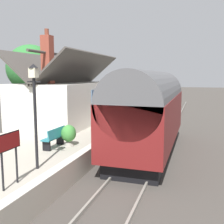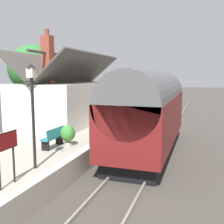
{
  "view_description": "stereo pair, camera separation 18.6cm",
  "coord_description": "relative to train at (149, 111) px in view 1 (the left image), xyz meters",
  "views": [
    {
      "loc": [
        -15.3,
        -3.31,
        4.08
      ],
      "look_at": [
        -0.45,
        1.5,
        1.92
      ],
      "focal_mm": 42.78,
      "sensor_mm": 36.0,
      "label": 1
    },
    {
      "loc": [
        -15.24,
        -3.48,
        4.08
      ],
      "look_at": [
        -0.45,
        1.5,
        1.92
      ],
      "focal_mm": 42.78,
      "sensor_mm": 36.0,
      "label": 2
    }
  ],
  "objects": [
    {
      "name": "rail_near",
      "position": [
        1.5,
        -0.72,
        -2.15
      ],
      "size": [
        52.0,
        0.08,
        0.14
      ],
      "primitive_type": "cube",
      "color": "gray",
      "rests_on": "ground"
    },
    {
      "name": "bench_near_building",
      "position": [
        11.22,
        3.81,
        -0.82
      ],
      "size": [
        1.41,
        0.46,
        0.88
      ],
      "color": "#26727F",
      "rests_on": "platform"
    },
    {
      "name": "lamp_post_platform",
      "position": [
        -6.26,
        2.71,
        1.17
      ],
      "size": [
        0.32,
        0.5,
        3.53
      ],
      "color": "black",
      "rests_on": "platform"
    },
    {
      "name": "planter_bench_right",
      "position": [
        8.04,
        6.96,
        -1.03
      ],
      "size": [
        0.71,
        0.32,
        0.56
      ],
      "color": "teal",
      "rests_on": "platform"
    },
    {
      "name": "bench_mid_platform",
      "position": [
        7.77,
        3.57,
        -0.82
      ],
      "size": [
        1.4,
        0.44,
        0.88
      ],
      "color": "#26727F",
      "rests_on": "platform"
    },
    {
      "name": "planter_edge_near",
      "position": [
        4.32,
        2.79,
        -0.83
      ],
      "size": [
        0.61,
        0.61,
        0.88
      ],
      "color": "black",
      "rests_on": "platform"
    },
    {
      "name": "rail_far",
      "position": [
        1.5,
        0.72,
        -2.15
      ],
      "size": [
        52.0,
        0.08,
        0.14
      ],
      "primitive_type": "cube",
      "color": "gray",
      "rests_on": "ground"
    },
    {
      "name": "planter_by_door",
      "position": [
        7.36,
        6.39,
        -0.91
      ],
      "size": [
        0.46,
        0.46,
        0.78
      ],
      "color": "gray",
      "rests_on": "platform"
    },
    {
      "name": "station_building",
      "position": [
        2.09,
        5.9,
        0.19
      ],
      "size": [
        8.27,
        4.34,
        5.76
      ],
      "color": "silver",
      "rests_on": "platform"
    },
    {
      "name": "planter_corner_building",
      "position": [
        11.59,
        6.72,
        -1.03
      ],
      "size": [
        0.71,
        0.32,
        0.56
      ],
      "color": "gray",
      "rests_on": "platform"
    },
    {
      "name": "tree_mid_background",
      "position": [
        6.07,
        11.32,
        2.41
      ],
      "size": [
        4.15,
        4.09,
        6.65
      ],
      "color": "#4C3828",
      "rests_on": "ground"
    },
    {
      "name": "tree_far_right",
      "position": [
        13.61,
        15.54,
        2.77
      ],
      "size": [
        3.85,
        4.09,
        7.34
      ],
      "color": "#4C3828",
      "rests_on": "ground"
    },
    {
      "name": "train",
      "position": [
        0.0,
        0.0,
        0.0
      ],
      "size": [
        9.64,
        2.73,
        4.32
      ],
      "color": "black",
      "rests_on": "ground"
    },
    {
      "name": "planter_edge_far",
      "position": [
        -3.27,
        3.04,
        -0.8
      ],
      "size": [
        0.67,
        0.67,
        0.96
      ],
      "color": "gray",
      "rests_on": "platform"
    },
    {
      "name": "platform",
      "position": [
        1.5,
        4.86,
        -1.76
      ],
      "size": [
        32.0,
        5.93,
        0.92
      ],
      "primitive_type": "cube",
      "color": "#A39B8C",
      "rests_on": "ground"
    },
    {
      "name": "ground_plane",
      "position": [
        1.5,
        0.9,
        -2.22
      ],
      "size": [
        160.0,
        160.0,
        0.0
      ],
      "primitive_type": "plane",
      "color": "#423D38"
    },
    {
      "name": "platform_edge_coping",
      "position": [
        1.5,
        2.08,
        -1.29
      ],
      "size": [
        32.0,
        0.36,
        0.02
      ],
      "primitive_type": "cube",
      "color": "beige",
      "rests_on": "platform"
    },
    {
      "name": "bench_platform_end",
      "position": [
        -3.73,
        3.48,
        -0.82
      ],
      "size": [
        1.41,
        0.46,
        0.88
      ],
      "color": "#26727F",
      "rests_on": "platform"
    },
    {
      "name": "station_sign_board",
      "position": [
        -7.78,
        2.58,
        -0.11
      ],
      "size": [
        0.96,
        0.06,
        1.57
      ],
      "color": "black",
      "rests_on": "platform"
    }
  ]
}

